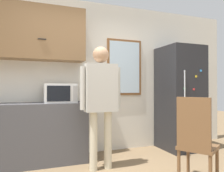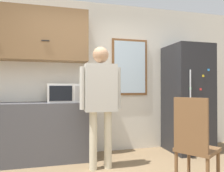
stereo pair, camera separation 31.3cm
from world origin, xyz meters
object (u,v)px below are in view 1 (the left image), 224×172
at_px(refrigerator, 180,98).
at_px(person, 101,94).
at_px(microwave, 60,93).
at_px(chair, 196,138).

bearing_deg(refrigerator, person, -164.77).
height_order(microwave, person, person).
relative_size(microwave, person, 0.28).
relative_size(microwave, chair, 0.46).
bearing_deg(chair, person, 13.24).
distance_m(person, refrigerator, 1.78).
bearing_deg(microwave, refrigerator, -1.91).
relative_size(person, chair, 1.67).
xyz_separation_m(microwave, person, (0.50, -0.54, -0.00)).
distance_m(person, chair, 1.36).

